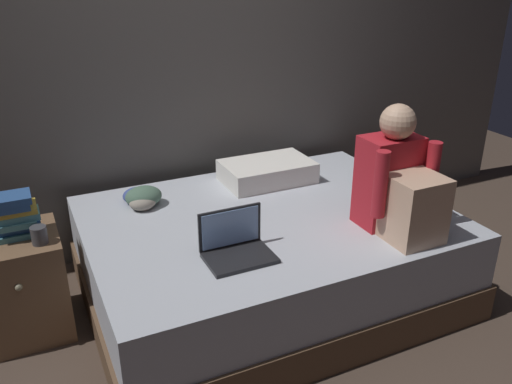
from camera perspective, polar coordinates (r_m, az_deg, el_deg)
name	(u,v)px	position (r m, az deg, el deg)	size (l,w,h in m)	color
ground_plane	(258,331)	(2.91, 0.26, -14.76)	(8.00, 8.00, 0.00)	#47382D
wall_back	(175,41)	(3.43, -8.70, 15.75)	(5.60, 0.10, 2.70)	#605B56
bed	(267,256)	(3.06, 1.24, -6.87)	(2.00, 1.50, 0.51)	brown
nightstand	(20,285)	(3.02, -24.05, -9.16)	(0.44, 0.46, 0.55)	brown
person_sitting	(399,185)	(2.78, 15.15, 0.76)	(0.39, 0.44, 0.66)	#B21E28
laptop	(236,245)	(2.52, -2.19, -5.77)	(0.32, 0.23, 0.22)	black
pillow	(267,171)	(3.37, 1.21, 2.24)	(0.56, 0.36, 0.13)	silver
book_stack	(14,216)	(2.84, -24.65, -2.32)	(0.24, 0.17, 0.23)	teal
mug	(39,235)	(2.76, -22.34, -4.33)	(0.08, 0.08, 0.09)	#3D3D42
clothes_pile	(142,197)	(3.10, -12.23, -0.56)	(0.21, 0.24, 0.11)	#3D4C8E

